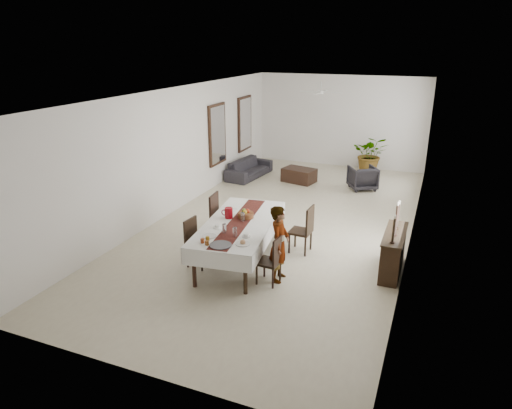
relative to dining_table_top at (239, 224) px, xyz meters
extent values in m
cube|color=beige|center=(0.19, 2.35, -0.80)|extent=(6.00, 12.00, 0.00)
cube|color=white|center=(0.19, 2.35, 2.40)|extent=(6.00, 12.00, 0.02)
cube|color=white|center=(0.19, 8.35, 0.80)|extent=(6.00, 0.02, 3.20)
cube|color=white|center=(0.19, -3.65, 0.80)|extent=(6.00, 0.02, 3.20)
cube|color=white|center=(-2.81, 2.35, 0.80)|extent=(0.02, 12.00, 3.20)
cube|color=white|center=(3.19, 2.35, 0.80)|extent=(0.02, 12.00, 3.20)
cube|color=black|center=(0.00, 0.00, 0.00)|extent=(1.44, 2.78, 0.06)
cylinder|color=black|center=(-0.32, -1.32, -0.42)|extent=(0.09, 0.09, 0.78)
cylinder|color=black|center=(0.65, -1.19, -0.42)|extent=(0.09, 0.09, 0.78)
cylinder|color=black|center=(-0.65, 1.19, -0.42)|extent=(0.09, 0.09, 0.78)
cylinder|color=black|center=(0.32, 1.32, -0.42)|extent=(0.09, 0.09, 0.78)
cube|color=white|center=(0.00, 0.00, 0.03)|extent=(1.66, 3.00, 0.01)
cube|color=white|center=(-0.64, -0.08, -0.13)|extent=(0.38, 2.84, 0.33)
cube|color=silver|center=(0.64, 0.08, -0.13)|extent=(0.38, 2.84, 0.33)
cube|color=white|center=(0.18, -1.41, -0.13)|extent=(1.30, 0.18, 0.33)
cube|color=white|center=(-0.18, 1.41, -0.13)|extent=(1.30, 0.18, 0.33)
cube|color=maroon|center=(0.00, 0.00, 0.04)|extent=(0.74, 2.80, 0.00)
cylinder|color=maroon|center=(-0.30, 0.13, 0.15)|extent=(0.19, 0.19, 0.22)
torus|color=maroon|center=(-0.39, 0.12, 0.15)|extent=(0.13, 0.04, 0.13)
cylinder|color=silver|center=(0.22, -0.70, 0.13)|extent=(0.08, 0.08, 0.19)
cylinder|color=silver|center=(-0.03, -0.62, 0.13)|extent=(0.08, 0.08, 0.19)
cylinder|color=white|center=(0.05, 0.06, 0.13)|extent=(0.08, 0.08, 0.19)
cylinder|color=white|center=(0.41, -0.62, 0.07)|extent=(0.10, 0.10, 0.07)
cylinder|color=silver|center=(0.41, -0.62, 0.05)|extent=(0.17, 0.17, 0.01)
cylinder|color=white|center=(-0.28, -0.43, 0.07)|extent=(0.10, 0.10, 0.07)
cylinder|color=white|center=(-0.28, -0.43, 0.05)|extent=(0.17, 0.17, 0.01)
cylinder|color=silver|center=(0.49, -0.94, 0.05)|extent=(0.27, 0.27, 0.02)
sphere|color=tan|center=(0.49, -0.94, 0.08)|extent=(0.10, 0.10, 0.10)
cylinder|color=silver|center=(-0.22, -0.87, 0.05)|extent=(0.27, 0.27, 0.02)
cylinder|color=white|center=(-0.43, 0.56, 0.05)|extent=(0.27, 0.27, 0.02)
cylinder|color=#3E3E43|center=(0.15, -1.15, 0.05)|extent=(0.40, 0.40, 0.02)
cylinder|color=brown|center=(-0.09, -1.22, 0.08)|extent=(0.07, 0.07, 0.08)
cylinder|color=maroon|center=(-0.21, -1.17, 0.08)|extent=(0.07, 0.07, 0.08)
cylinder|color=#825A12|center=(-0.17, -1.05, 0.08)|extent=(0.07, 0.07, 0.08)
cylinder|color=brown|center=(0.02, 0.28, 0.10)|extent=(0.33, 0.33, 0.11)
sphere|color=#A32610|center=(0.05, 0.31, 0.18)|extent=(0.10, 0.10, 0.10)
sphere|color=olive|center=(-0.03, 0.31, 0.18)|extent=(0.09, 0.09, 0.09)
sphere|color=gold|center=(0.03, 0.23, 0.18)|extent=(0.09, 0.09, 0.09)
cube|color=black|center=(0.88, -0.65, -0.38)|extent=(0.44, 0.44, 0.05)
cylinder|color=black|center=(1.03, -0.83, -0.60)|extent=(0.04, 0.04, 0.40)
cylinder|color=black|center=(1.06, -0.50, -0.60)|extent=(0.04, 0.04, 0.40)
cylinder|color=black|center=(0.70, -0.81, -0.60)|extent=(0.04, 0.04, 0.40)
cylinder|color=black|center=(0.73, -0.48, -0.60)|extent=(0.04, 0.04, 0.40)
cube|color=black|center=(1.07, -0.67, -0.11)|extent=(0.07, 0.41, 0.51)
cube|color=black|center=(1.04, 0.86, -0.34)|extent=(0.46, 0.46, 0.05)
cylinder|color=black|center=(1.21, 0.67, -0.59)|extent=(0.05, 0.05, 0.44)
cylinder|color=black|center=(1.23, 1.03, -0.59)|extent=(0.05, 0.05, 0.44)
cylinder|color=black|center=(0.85, 0.69, -0.59)|extent=(0.05, 0.05, 0.44)
cylinder|color=black|center=(0.87, 1.05, -0.59)|extent=(0.05, 0.05, 0.44)
cube|color=black|center=(1.24, 0.85, -0.04)|extent=(0.06, 0.44, 0.56)
cube|color=black|center=(-0.65, -0.54, -0.37)|extent=(0.45, 0.45, 0.05)
cylinder|color=black|center=(-0.80, -0.35, -0.60)|extent=(0.05, 0.05, 0.41)
cylinder|color=black|center=(-0.83, -0.69, -0.60)|extent=(0.05, 0.05, 0.41)
cylinder|color=black|center=(-0.46, -0.38, -0.60)|extent=(0.05, 0.05, 0.41)
cylinder|color=black|center=(-0.49, -0.72, -0.60)|extent=(0.05, 0.05, 0.41)
cube|color=black|center=(-0.84, -0.52, -0.08)|extent=(0.08, 0.42, 0.53)
cube|color=black|center=(-0.65, 0.61, -0.30)|extent=(0.53, 0.53, 0.06)
cylinder|color=black|center=(-0.87, 0.78, -0.56)|extent=(0.05, 0.05, 0.48)
cylinder|color=black|center=(-0.83, 0.39, -0.56)|extent=(0.05, 0.05, 0.48)
cylinder|color=black|center=(-0.47, 0.83, -0.56)|extent=(0.05, 0.05, 0.48)
cylinder|color=black|center=(-0.43, 0.43, -0.56)|extent=(0.05, 0.05, 0.48)
cube|color=black|center=(-0.87, 0.58, 0.04)|extent=(0.09, 0.49, 0.62)
imported|color=gray|center=(1.02, -0.46, -0.06)|extent=(0.39, 0.56, 1.48)
cube|color=black|center=(2.97, 0.66, -0.40)|extent=(0.36, 1.33, 0.80)
cube|color=black|center=(2.97, 0.66, 0.01)|extent=(0.39, 1.38, 0.03)
cylinder|color=black|center=(2.97, 0.17, 0.04)|extent=(0.09, 0.09, 0.03)
cylinder|color=black|center=(2.97, 0.17, 0.27)|extent=(0.04, 0.04, 0.44)
cylinder|color=beige|center=(2.97, 0.17, 0.53)|extent=(0.03, 0.03, 0.07)
cylinder|color=black|center=(2.97, 0.53, 0.04)|extent=(0.09, 0.09, 0.03)
cylinder|color=black|center=(2.97, 0.53, 0.34)|extent=(0.04, 0.04, 0.58)
cylinder|color=beige|center=(2.97, 0.53, 0.66)|extent=(0.03, 0.03, 0.07)
cylinder|color=black|center=(2.97, 0.88, 0.04)|extent=(0.09, 0.09, 0.03)
cylinder|color=black|center=(2.97, 0.88, 0.29)|extent=(0.04, 0.04, 0.49)
cylinder|color=beige|center=(2.97, 0.88, 0.57)|extent=(0.03, 0.03, 0.07)
imported|color=#2C292E|center=(-2.23, 5.76, -0.52)|extent=(1.00, 2.04, 0.57)
imported|color=#262328|center=(1.51, 5.81, -0.45)|extent=(1.05, 1.06, 0.71)
cube|color=black|center=(-0.51, 5.81, -0.58)|extent=(1.11, 0.86, 0.44)
imported|color=#305020|center=(1.41, 7.82, -0.16)|extent=(1.25, 1.11, 1.28)
cube|color=black|center=(-2.77, 4.55, 0.80)|extent=(0.06, 1.05, 1.85)
cube|color=silver|center=(-2.73, 4.55, 0.80)|extent=(0.01, 0.90, 1.70)
cube|color=black|center=(-2.77, 6.65, 0.80)|extent=(0.06, 1.05, 1.85)
cube|color=white|center=(-2.73, 6.65, 0.80)|extent=(0.01, 0.90, 1.70)
cylinder|color=silver|center=(0.19, 5.35, 2.30)|extent=(0.04, 0.04, 0.20)
cylinder|color=white|center=(0.19, 5.35, 2.10)|extent=(0.16, 0.16, 0.08)
cube|color=silver|center=(0.19, 5.70, 2.10)|extent=(0.10, 0.55, 0.01)
cube|color=white|center=(0.19, 5.00, 2.10)|extent=(0.10, 0.55, 0.01)
cube|color=silver|center=(0.54, 5.35, 2.10)|extent=(0.55, 0.10, 0.01)
cube|color=silver|center=(-0.16, 5.35, 2.10)|extent=(0.55, 0.10, 0.01)
camera|label=1|loc=(3.53, -7.77, 3.49)|focal=32.00mm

